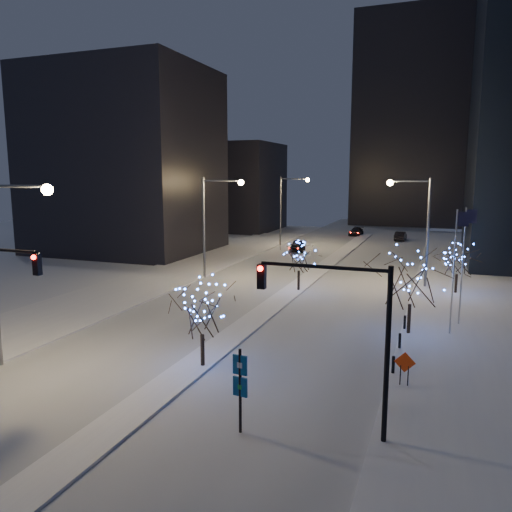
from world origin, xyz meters
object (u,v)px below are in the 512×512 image
at_px(street_lamp_w_mid, 213,214).
at_px(holiday_tree_plaza_near, 411,278).
at_px(traffic_signal_east, 346,321).
at_px(street_lamp_w_near, 6,248).
at_px(holiday_tree_median_far, 299,256).
at_px(construction_sign, 405,365).
at_px(wayfinding_sign, 240,382).
at_px(car_mid, 401,236).
at_px(holiday_tree_median_near, 202,310).
at_px(street_lamp_east, 418,217).
at_px(holiday_tree_plaza_far, 458,259).
at_px(car_near, 298,246).
at_px(street_lamp_w_far, 288,201).
at_px(car_far, 356,232).

relative_size(street_lamp_w_mid, holiday_tree_plaza_near, 1.75).
bearing_deg(traffic_signal_east, holiday_tree_plaza_near, 83.72).
height_order(street_lamp_w_near, traffic_signal_east, street_lamp_w_near).
height_order(holiday_tree_median_far, construction_sign, holiday_tree_median_far).
bearing_deg(wayfinding_sign, street_lamp_w_near, 179.35).
relative_size(holiday_tree_median_far, construction_sign, 2.71).
height_order(car_mid, holiday_tree_median_far, holiday_tree_median_far).
bearing_deg(holiday_tree_median_near, street_lamp_east, 68.61).
bearing_deg(holiday_tree_plaza_far, street_lamp_w_near, -130.58).
bearing_deg(holiday_tree_plaza_far, car_near, 136.06).
xyz_separation_m(car_near, holiday_tree_median_near, (6.48, -41.62, 2.44)).
height_order(traffic_signal_east, holiday_tree_median_near, traffic_signal_east).
bearing_deg(holiday_tree_plaza_near, car_mid, 95.10).
relative_size(street_lamp_w_far, holiday_tree_plaza_far, 2.22).
bearing_deg(street_lamp_w_far, traffic_signal_east, -70.68).
relative_size(street_lamp_w_near, construction_sign, 5.95).
bearing_deg(traffic_signal_east, car_near, 107.92).
bearing_deg(car_mid, street_lamp_w_far, 41.20).
bearing_deg(street_lamp_east, holiday_tree_median_far, -150.30).
distance_m(car_near, car_far, 21.28).
xyz_separation_m(car_near, holiday_tree_plaza_far, (19.57, -18.86, 2.32)).
bearing_deg(holiday_tree_plaza_far, car_mid, 101.78).
bearing_deg(street_lamp_w_far, street_lamp_w_near, -90.00).
xyz_separation_m(street_lamp_w_far, holiday_tree_median_far, (9.44, -27.47, -3.34)).
relative_size(street_lamp_w_far, car_near, 2.21).
bearing_deg(car_far, car_near, -98.38).
bearing_deg(wayfinding_sign, street_lamp_w_far, 112.93).
relative_size(street_lamp_w_far, construction_sign, 5.95).
relative_size(car_mid, wayfinding_sign, 1.22).
distance_m(street_lamp_w_mid, holiday_tree_median_far, 10.31).
xyz_separation_m(street_lamp_w_far, holiday_tree_plaza_far, (22.52, -23.71, -3.41)).
height_order(street_lamp_w_mid, car_near, street_lamp_w_mid).
height_order(street_lamp_w_near, street_lamp_east, same).
distance_m(car_near, holiday_tree_median_far, 23.65).
bearing_deg(street_lamp_w_near, street_lamp_east, 55.81).
distance_m(street_lamp_w_mid, car_near, 21.16).
distance_m(street_lamp_w_near, holiday_tree_median_far, 24.66).
bearing_deg(traffic_signal_east, street_lamp_w_far, 109.32).
xyz_separation_m(traffic_signal_east, holiday_tree_median_far, (-8.44, 23.54, -1.60)).
bearing_deg(car_mid, car_near, 56.96).
distance_m(street_lamp_w_near, holiday_tree_plaza_far, 34.79).
bearing_deg(car_far, holiday_tree_plaza_near, -73.42).
distance_m(street_lamp_w_mid, holiday_tree_median_near, 23.68).
bearing_deg(holiday_tree_plaza_near, holiday_tree_plaza_far, 76.76).
bearing_deg(car_near, construction_sign, -76.53).
relative_size(street_lamp_w_mid, traffic_signal_east, 1.43).
distance_m(car_far, wayfinding_sign, 68.39).
bearing_deg(car_far, holiday_tree_median_near, -84.39).
distance_m(car_far, construction_sign, 62.57).
bearing_deg(street_lamp_w_mid, holiday_tree_plaza_far, 3.29).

